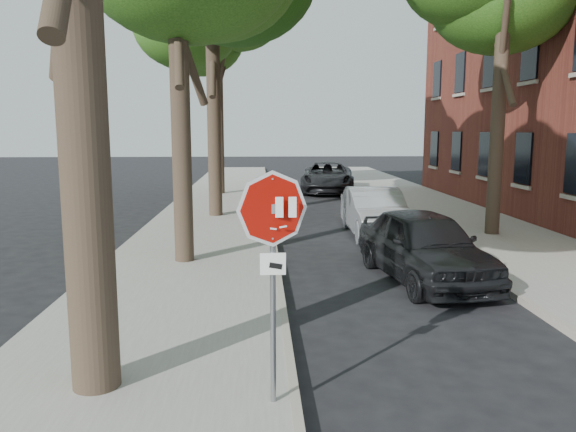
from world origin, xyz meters
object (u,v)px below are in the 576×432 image
Objects in this scene: stop_sign at (273,243)px; tree_far at (218,41)px; car_a at (424,245)px; car_b at (375,212)px; car_d at (328,177)px.

tree_far is at bearing 95.46° from stop_sign.
stop_sign is 6.46m from car_a.
stop_sign is 11.05m from car_b.
tree_far is at bearing 116.93° from car_b.
stop_sign reaches higher than car_d.
tree_far is at bearing 101.15° from car_a.
car_b is (5.32, -10.67, -6.51)m from tree_far.
car_d is at bearing 10.82° from tree_far.
car_b is at bearing 82.44° from car_a.
tree_far reaches higher than car_a.
car_d is (-0.00, 11.69, 0.05)m from car_b.
tree_far is 8.43m from car_d.
stop_sign is at bearing -90.90° from car_d.
car_a is 5.04m from car_b.
car_a is at bearing -71.29° from tree_far.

